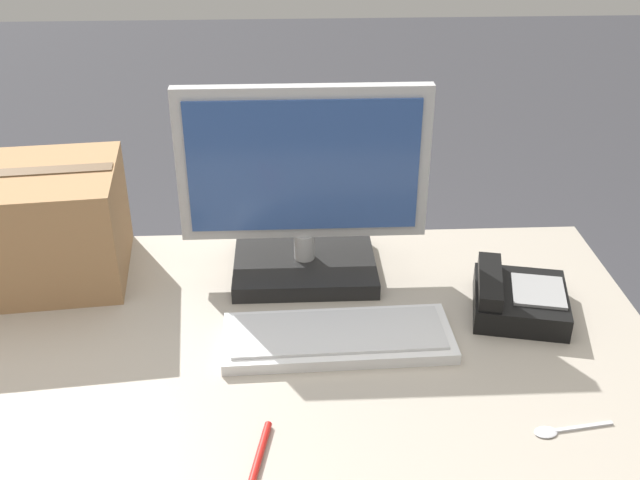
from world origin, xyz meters
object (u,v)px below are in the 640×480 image
at_px(cardboard_box, 25,226).
at_px(pen_marker, 259,456).
at_px(spoon, 559,430).
at_px(monitor, 304,199).
at_px(keyboard, 338,337).
at_px(desk_phone, 517,298).

xyz_separation_m(cardboard_box, pen_marker, (0.50, -0.57, -0.11)).
relative_size(spoon, cardboard_box, 0.32).
relative_size(monitor, pen_marker, 3.58).
xyz_separation_m(monitor, spoon, (0.40, -0.51, -0.17)).
height_order(keyboard, cardboard_box, cardboard_box).
relative_size(desk_phone, cardboard_box, 0.53).
bearing_deg(cardboard_box, pen_marker, -48.54).
distance_m(keyboard, desk_phone, 0.37).
bearing_deg(pen_marker, monitor, -178.13).
distance_m(keyboard, cardboard_box, 0.71).
height_order(desk_phone, cardboard_box, cardboard_box).
bearing_deg(spoon, desk_phone, -101.95).
xyz_separation_m(monitor, cardboard_box, (-0.59, 0.01, -0.06)).
relative_size(keyboard, desk_phone, 1.94).
height_order(monitor, spoon, monitor).
distance_m(keyboard, pen_marker, 0.32).
bearing_deg(spoon, keyboard, -44.71).
xyz_separation_m(spoon, pen_marker, (-0.48, -0.04, 0.00)).
distance_m(monitor, spoon, 0.67).
bearing_deg(pen_marker, cardboard_box, -127.83).
distance_m(desk_phone, spoon, 0.34).
bearing_deg(keyboard, spoon, -38.33).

